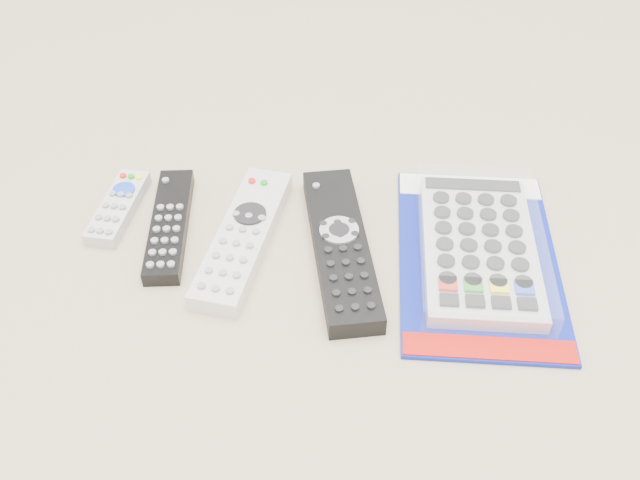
{
  "coord_description": "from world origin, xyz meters",
  "views": [
    {
      "loc": [
        0.06,
        -0.61,
        0.59
      ],
      "look_at": [
        0.04,
        -0.02,
        0.01
      ],
      "focal_mm": 40.0,
      "sensor_mm": 36.0,
      "label": 1
    }
  ],
  "objects_px": {
    "remote_silver_dvd": "(243,237)",
    "remote_large_black": "(341,246)",
    "remote_small_grey": "(118,207)",
    "remote_slim_black": "(169,225)",
    "jumbo_remote_packaged": "(479,246)"
  },
  "relations": [
    {
      "from": "remote_small_grey",
      "to": "remote_slim_black",
      "type": "distance_m",
      "value": 0.08
    },
    {
      "from": "remote_silver_dvd",
      "to": "jumbo_remote_packaged",
      "type": "xyz_separation_m",
      "value": [
        0.27,
        -0.01,
        0.01
      ]
    },
    {
      "from": "remote_small_grey",
      "to": "jumbo_remote_packaged",
      "type": "height_order",
      "value": "jumbo_remote_packaged"
    },
    {
      "from": "remote_slim_black",
      "to": "jumbo_remote_packaged",
      "type": "height_order",
      "value": "jumbo_remote_packaged"
    },
    {
      "from": "remote_small_grey",
      "to": "remote_silver_dvd",
      "type": "bearing_deg",
      "value": -10.13
    },
    {
      "from": "remote_slim_black",
      "to": "jumbo_remote_packaged",
      "type": "distance_m",
      "value": 0.37
    },
    {
      "from": "remote_silver_dvd",
      "to": "remote_large_black",
      "type": "distance_m",
      "value": 0.12
    },
    {
      "from": "remote_silver_dvd",
      "to": "remote_large_black",
      "type": "height_order",
      "value": "remote_large_black"
    },
    {
      "from": "remote_silver_dvd",
      "to": "remote_large_black",
      "type": "bearing_deg",
      "value": 5.15
    },
    {
      "from": "remote_small_grey",
      "to": "jumbo_remote_packaged",
      "type": "xyz_separation_m",
      "value": [
        0.43,
        -0.06,
        0.01
      ]
    },
    {
      "from": "remote_large_black",
      "to": "jumbo_remote_packaged",
      "type": "bearing_deg",
      "value": -8.64
    },
    {
      "from": "remote_slim_black",
      "to": "remote_large_black",
      "type": "xyz_separation_m",
      "value": [
        0.21,
        -0.03,
        0.0
      ]
    },
    {
      "from": "remote_silver_dvd",
      "to": "jumbo_remote_packaged",
      "type": "relative_size",
      "value": 0.77
    },
    {
      "from": "remote_small_grey",
      "to": "remote_silver_dvd",
      "type": "xyz_separation_m",
      "value": [
        0.16,
        -0.05,
        0.0
      ]
    },
    {
      "from": "jumbo_remote_packaged",
      "to": "remote_silver_dvd",
      "type": "bearing_deg",
      "value": 179.72
    }
  ]
}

